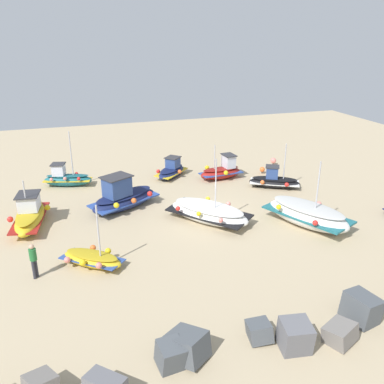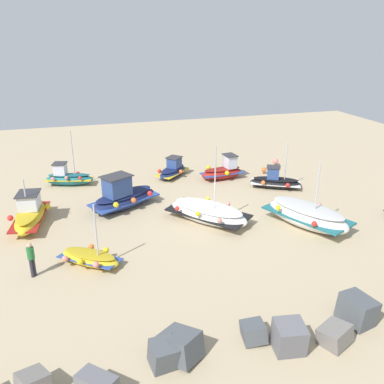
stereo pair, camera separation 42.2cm
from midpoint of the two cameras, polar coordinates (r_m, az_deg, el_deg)
name	(u,v)px [view 1 (the left image)]	position (r m, az deg, el deg)	size (l,w,h in m)	color
ground_plane	(211,218)	(24.53, 2.22, -3.58)	(58.11, 58.11, 0.00)	tan
fishing_boat_0	(123,197)	(25.87, -10.05, -0.73)	(4.87, 3.72, 2.29)	navy
fishing_boat_1	(222,171)	(30.96, 3.79, 2.94)	(3.41, 2.03, 2.70)	maroon
fishing_boat_2	(274,181)	(29.66, 10.99, 1.54)	(3.74, 2.84, 3.24)	black
fishing_boat_4	(67,178)	(30.78, -17.43, 1.83)	(3.61, 2.11, 4.04)	#1E6670
fishing_boat_5	(172,170)	(31.39, -3.25, 3.04)	(3.13, 3.12, 1.53)	navy
fishing_boat_6	(307,214)	(24.17, 15.30, -3.02)	(4.03, 5.47, 3.91)	white
fishing_boat_7	(30,215)	(25.12, -22.10, -3.00)	(2.23, 4.64, 2.86)	gold
fishing_boat_8	(209,213)	(23.92, 1.82, -2.88)	(4.75, 5.22, 3.91)	white
fishing_boat_9	(92,259)	(20.20, -14.34, -8.99)	(3.18, 2.92, 3.21)	gold
person_walking	(33,259)	(19.73, -21.81, -8.63)	(0.32, 0.32, 1.69)	#2D2D38
breakwater_rocks	(314,325)	(16.14, 15.83, -17.37)	(23.01, 2.63, 1.34)	#4C5156
mooring_buoy_0	(273,161)	(34.86, 10.93, 4.31)	(0.47, 0.47, 0.60)	#3F3F42
mooring_buoy_1	(262,169)	(32.51, 9.40, 3.11)	(0.41, 0.41, 0.53)	#3F3F42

